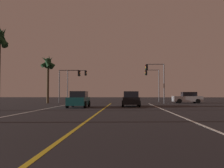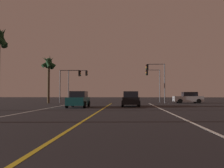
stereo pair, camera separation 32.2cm
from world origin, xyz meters
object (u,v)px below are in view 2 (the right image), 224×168
(car_crossing_side, at_px, (188,98))
(traffic_light_near_left, at_px, (70,78))
(car_oncoming, at_px, (78,100))
(traffic_light_far_right, at_px, (153,78))
(traffic_light_near_right, at_px, (156,74))
(palm_tree_left_far, at_px, (49,65))
(traffic_light_far_left, at_px, (78,78))
(car_ahead_far, at_px, (131,99))

(car_crossing_side, bearing_deg, traffic_light_near_left, 3.49)
(car_oncoming, height_order, traffic_light_far_right, traffic_light_far_right)
(car_oncoming, xyz_separation_m, traffic_light_near_right, (9.42, 11.28, 3.50))
(traffic_light_near_right, xyz_separation_m, palm_tree_left_far, (-16.02, -0.78, 1.37))
(car_oncoming, xyz_separation_m, traffic_light_near_left, (-3.45, 11.28, 2.95))
(car_crossing_side, xyz_separation_m, car_oncoming, (-14.39, -12.36, 0.00))
(traffic_light_far_left, bearing_deg, traffic_light_far_right, 0.00)
(traffic_light_far_left, xyz_separation_m, palm_tree_left_far, (-3.16, -6.28, 1.58))
(car_oncoming, relative_size, car_ahead_far, 1.00)
(traffic_light_near_left, bearing_deg, traffic_light_far_left, 89.83)
(car_crossing_side, xyz_separation_m, traffic_light_near_right, (-4.97, -1.09, 3.50))
(traffic_light_far_right, xyz_separation_m, palm_tree_left_far, (-16.18, -6.28, 1.63))
(car_crossing_side, height_order, traffic_light_far_left, traffic_light_far_left)
(car_oncoming, xyz_separation_m, car_ahead_far, (5.53, 2.28, 0.00))
(car_ahead_far, height_order, traffic_light_far_right, traffic_light_far_right)
(car_crossing_side, distance_m, traffic_light_far_left, 18.66)
(traffic_light_near_right, relative_size, traffic_light_far_left, 1.06)
(car_crossing_side, distance_m, traffic_light_far_right, 7.29)
(traffic_light_far_left, bearing_deg, car_crossing_side, -13.91)
(traffic_light_near_left, height_order, traffic_light_far_right, traffic_light_far_right)
(palm_tree_left_far, bearing_deg, traffic_light_near_left, 13.88)
(car_oncoming, bearing_deg, traffic_light_near_right, 140.12)
(traffic_light_near_right, xyz_separation_m, traffic_light_near_left, (-12.87, 0.00, -0.56))
(car_crossing_side, height_order, car_oncoming, same)
(traffic_light_far_left, bearing_deg, car_oncoming, -78.43)
(car_oncoming, distance_m, traffic_light_far_left, 17.44)
(car_oncoming, height_order, traffic_light_near_left, traffic_light_near_left)
(car_ahead_far, height_order, traffic_light_far_left, traffic_light_far_left)
(traffic_light_near_left, distance_m, traffic_light_far_right, 14.15)
(car_crossing_side, relative_size, traffic_light_far_right, 0.78)
(traffic_light_far_right, bearing_deg, car_ahead_far, 74.37)
(traffic_light_far_right, height_order, traffic_light_far_left, traffic_light_far_right)
(car_oncoming, xyz_separation_m, traffic_light_far_left, (-3.43, 16.78, 3.30))
(car_ahead_far, bearing_deg, palm_tree_left_far, 55.85)
(car_crossing_side, xyz_separation_m, traffic_light_near_left, (-17.84, -1.09, 2.95))
(traffic_light_near_left, xyz_separation_m, traffic_light_far_left, (0.02, 5.50, 0.35))
(traffic_light_far_left, bearing_deg, traffic_light_near_left, -90.17)
(car_crossing_side, height_order, palm_tree_left_far, palm_tree_left_far)
(car_ahead_far, bearing_deg, traffic_light_far_right, -15.63)
(traffic_light_near_right, distance_m, traffic_light_far_right, 5.51)
(palm_tree_left_far, bearing_deg, car_oncoming, -57.87)
(car_crossing_side, height_order, traffic_light_near_left, traffic_light_near_left)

